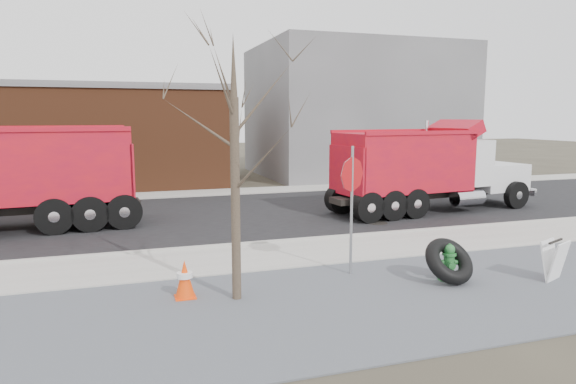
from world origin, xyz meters
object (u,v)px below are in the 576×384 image
object	(u,v)px
fire_hydrant	(449,264)
dump_truck_red_a	(426,166)
stop_sign	(352,189)
dump_truck_red_b	(6,173)
truck_tire	(449,261)
sandwich_board	(554,260)

from	to	relation	value
fire_hydrant	dump_truck_red_a	size ratio (longest dim) A/B	0.10
stop_sign	dump_truck_red_a	distance (m)	8.98
dump_truck_red_a	dump_truck_red_b	xyz separation A→B (m)	(-14.61, 1.03, 0.11)
stop_sign	dump_truck_red_a	size ratio (longest dim) A/B	0.34
truck_tire	dump_truck_red_b	size ratio (longest dim) A/B	0.15
stop_sign	dump_truck_red_b	distance (m)	11.32
fire_hydrant	stop_sign	world-z (taller)	stop_sign
sandwich_board	dump_truck_red_b	size ratio (longest dim) A/B	0.10
dump_truck_red_a	dump_truck_red_b	size ratio (longest dim) A/B	0.98
sandwich_board	dump_truck_red_a	size ratio (longest dim) A/B	0.11
sandwich_board	dump_truck_red_a	xyz separation A→B (m)	(2.09, 8.36, 1.28)
truck_tire	dump_truck_red_a	distance (m)	8.99
truck_tire	sandwich_board	bearing A→B (deg)	-15.07
truck_tire	dump_truck_red_a	size ratio (longest dim) A/B	0.15
stop_sign	truck_tire	bearing A→B (deg)	-39.96
dump_truck_red_a	truck_tire	bearing A→B (deg)	-125.83
truck_tire	sandwich_board	world-z (taller)	truck_tire
fire_hydrant	dump_truck_red_b	xyz separation A→B (m)	(-10.31, 8.66, 1.48)
fire_hydrant	truck_tire	xyz separation A→B (m)	(-0.08, -0.12, 0.11)
fire_hydrant	sandwich_board	world-z (taller)	sandwich_board
fire_hydrant	dump_truck_red_b	distance (m)	13.54
truck_tire	stop_sign	xyz separation A→B (m)	(-1.79, 1.22, 1.52)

